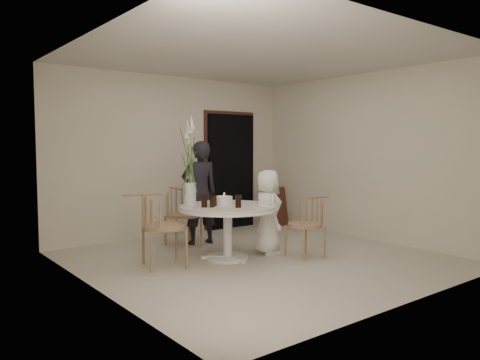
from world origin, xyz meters
TOP-DOWN VIEW (x-y plane):
  - ground at (0.00, 0.00)m, footprint 4.50×4.50m
  - room_shell at (0.00, 0.00)m, footprint 4.50×4.50m
  - doorway at (1.15, 2.19)m, footprint 1.00×0.10m
  - door_trim at (1.15, 2.23)m, footprint 1.12×0.03m
  - table at (-0.35, 0.25)m, footprint 1.33×1.33m
  - picture_frame at (1.92, 1.79)m, footprint 0.56×0.20m
  - chair_far at (-0.39, 1.45)m, footprint 0.52×0.56m
  - chair_right at (0.68, -0.30)m, footprint 0.52×0.48m
  - chair_left at (-1.35, 0.45)m, footprint 0.64×0.61m
  - girl at (-0.11, 1.32)m, footprint 0.64×0.48m
  - boy at (0.29, 0.16)m, footprint 0.57×0.68m
  - birthday_cake at (-0.35, 0.34)m, footprint 0.24×0.24m
  - cola_tumbler_a at (-0.62, 0.23)m, footprint 0.07×0.07m
  - cola_tumbler_b at (-0.37, -0.00)m, footprint 0.08×0.08m
  - cola_tumbler_c at (-0.69, 0.30)m, footprint 0.10×0.10m
  - cola_tumbler_d at (-0.53, 0.32)m, footprint 0.08×0.08m
  - plate_stack at (0.02, -0.08)m, footprint 0.25×0.25m
  - flower_vase at (-0.74, 0.58)m, footprint 0.16×0.16m

SIDE VIEW (x-z plane):
  - ground at x=0.00m, z-range 0.00..0.00m
  - picture_frame at x=1.92m, z-range 0.00..0.73m
  - chair_right at x=0.68m, z-range 0.12..0.95m
  - chair_far at x=-0.39m, z-range 0.13..1.01m
  - boy at x=0.29m, z-range 0.00..1.19m
  - table at x=-0.35m, z-range 0.25..0.98m
  - chair_left at x=-1.35m, z-range 0.14..1.09m
  - plate_stack at x=0.02m, z-range 0.73..0.78m
  - birthday_cake at x=-0.35m, z-range 0.71..0.87m
  - girl at x=-0.11m, z-range 0.00..1.60m
  - cola_tumbler_a at x=-0.62m, z-range 0.73..0.88m
  - cola_tumbler_d at x=-0.53m, z-range 0.73..0.88m
  - cola_tumbler_b at x=-0.37m, z-range 0.73..0.90m
  - cola_tumbler_c at x=-0.69m, z-range 0.73..0.90m
  - doorway at x=1.15m, z-range 0.00..2.10m
  - door_trim at x=1.15m, z-range 0.00..2.22m
  - flower_vase at x=-0.74m, z-range 0.59..1.81m
  - room_shell at x=0.00m, z-range -0.63..3.87m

